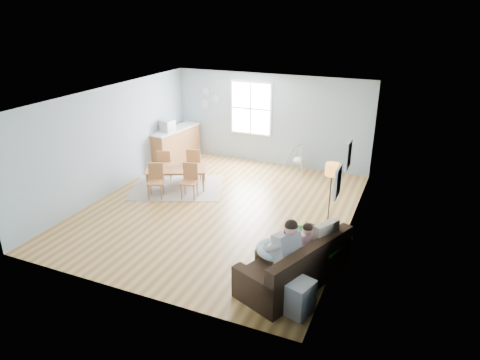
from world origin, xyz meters
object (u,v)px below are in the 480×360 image
at_px(storage_cube, 295,295).
at_px(chair_sw, 156,179).
at_px(dining_table, 177,178).
at_px(chair_ne, 195,162).
at_px(sofa, 297,268).
at_px(chair_se, 190,179).
at_px(father, 280,250).
at_px(toddler, 302,240).
at_px(floor_lamp, 332,175).
at_px(chair_nw, 165,163).
at_px(baby_swing, 299,160).
at_px(counter, 176,145).
at_px(monitor, 167,126).

height_order(storage_cube, chair_sw, chair_sw).
relative_size(storage_cube, chair_sw, 0.71).
bearing_deg(dining_table, chair_sw, -130.48).
bearing_deg(chair_ne, chair_sw, -104.16).
height_order(sofa, dining_table, sofa).
xyz_separation_m(sofa, dining_table, (-4.11, 2.84, -0.03)).
height_order(chair_se, chair_ne, chair_ne).
relative_size(father, toddler, 1.56).
relative_size(floor_lamp, dining_table, 0.92).
relative_size(chair_sw, chair_ne, 0.96).
height_order(floor_lamp, chair_ne, floor_lamp).
xyz_separation_m(storage_cube, chair_ne, (-4.12, 4.24, 0.23)).
height_order(father, toddler, father).
bearing_deg(chair_se, floor_lamp, -2.33).
relative_size(chair_se, chair_nw, 1.02).
bearing_deg(baby_swing, counter, -170.91).
bearing_deg(chair_ne, father, -45.44).
height_order(chair_ne, counter, counter).
distance_m(floor_lamp, storage_cube, 3.16).
bearing_deg(toddler, baby_swing, 106.27).
relative_size(storage_cube, monitor, 1.45).
height_order(chair_sw, chair_nw, chair_sw).
xyz_separation_m(floor_lamp, chair_se, (-3.54, 0.14, -0.71)).
relative_size(father, chair_sw, 1.61).
bearing_deg(floor_lamp, baby_swing, 117.26).
distance_m(toddler, counter, 6.83).
bearing_deg(chair_sw, chair_se, 21.74).
bearing_deg(floor_lamp, toddler, -91.10).
bearing_deg(toddler, chair_se, 147.36).
height_order(chair_nw, chair_ne, chair_ne).
bearing_deg(storage_cube, father, 131.34).
bearing_deg(father, dining_table, 141.59).
bearing_deg(chair_nw, chair_sw, -68.56).
relative_size(floor_lamp, storage_cube, 2.37).
bearing_deg(chair_ne, chair_se, -67.30).
bearing_deg(chair_nw, counter, 109.35).
bearing_deg(chair_se, chair_sw, -158.26).
xyz_separation_m(dining_table, baby_swing, (2.65, 2.39, 0.09)).
relative_size(chair_ne, monitor, 2.15).
distance_m(chair_sw, chair_ne, 1.43).
distance_m(father, chair_ne, 5.28).
xyz_separation_m(toddler, floor_lamp, (0.04, 2.10, 0.46)).
distance_m(chair_ne, monitor, 1.66).
distance_m(chair_se, counter, 2.77).
height_order(toddler, chair_se, toddler).
xyz_separation_m(chair_nw, chair_ne, (0.78, 0.30, 0.03)).
distance_m(sofa, father, 0.55).
bearing_deg(dining_table, counter, 95.50).
relative_size(father, chair_ne, 1.53).
height_order(chair_nw, counter, counter).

